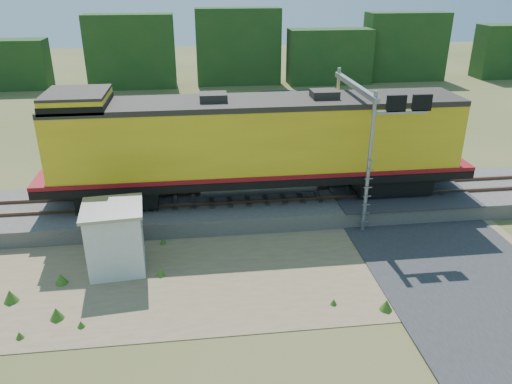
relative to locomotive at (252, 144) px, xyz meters
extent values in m
plane|color=#475123|center=(0.63, -6.00, -3.64)|extent=(140.00, 140.00, 0.00)
cube|color=slate|center=(0.63, 0.00, -3.24)|extent=(70.00, 5.00, 0.80)
cube|color=brown|center=(0.63, -0.72, -2.76)|extent=(70.00, 0.10, 0.16)
cube|color=brown|center=(0.63, 0.72, -2.76)|extent=(70.00, 0.10, 0.16)
cube|color=#8C7754|center=(-1.37, -5.50, -3.62)|extent=(26.00, 8.00, 0.03)
cube|color=#38383A|center=(7.63, 0.00, -2.81)|extent=(7.00, 5.20, 0.06)
cube|color=#38383A|center=(7.63, 16.00, -3.60)|extent=(7.00, 24.00, 0.08)
cube|color=#183C15|center=(0.63, 32.00, -0.39)|extent=(36.00, 3.00, 6.50)
cube|color=black|center=(-6.53, 0.00, -2.21)|extent=(3.79, 2.42, 0.95)
cube|color=black|center=(7.15, 0.00, -2.21)|extent=(3.79, 2.42, 0.95)
cube|color=black|center=(0.31, 0.00, -1.54)|extent=(21.05, 3.16, 0.38)
cylinder|color=gray|center=(0.31, 0.00, -2.05)|extent=(5.79, 1.26, 1.26)
cube|color=yellow|center=(0.31, 0.00, 0.28)|extent=(19.47, 3.05, 3.26)
cube|color=maroon|center=(0.31, 0.00, -1.23)|extent=(21.05, 3.21, 0.19)
cube|color=#28231E|center=(0.31, 0.00, 2.04)|extent=(19.47, 3.10, 0.25)
cube|color=yellow|center=(-7.90, 0.00, 2.28)|extent=(2.74, 3.05, 0.74)
cube|color=#28231E|center=(-7.90, 0.00, 2.69)|extent=(2.74, 3.10, 0.13)
cube|color=black|center=(-7.90, 0.00, 2.22)|extent=(2.79, 3.10, 0.37)
cube|color=maroon|center=(-9.48, 0.00, -0.09)|extent=(0.11, 2.10, 1.26)
cube|color=#28231E|center=(-1.80, 0.00, 2.28)|extent=(1.26, 1.05, 0.47)
cube|color=#28231E|center=(3.46, 0.00, 2.28)|extent=(1.26, 1.05, 0.47)
cube|color=silver|center=(-6.11, -4.66, -2.30)|extent=(2.34, 2.34, 2.69)
cube|color=gray|center=(-6.11, -4.66, -0.90)|extent=(2.57, 2.57, 0.13)
cylinder|color=gray|center=(4.93, -2.80, -0.29)|extent=(0.17, 0.17, 6.69)
cylinder|color=gray|center=(4.93, 2.80, -0.29)|extent=(0.17, 0.17, 6.69)
cube|color=gray|center=(4.93, 0.00, 2.67)|extent=(0.24, 6.20, 0.24)
cube|color=gray|center=(6.08, -2.80, 2.09)|extent=(2.48, 0.14, 0.14)
cube|color=black|center=(5.89, -2.80, 2.48)|extent=(0.86, 0.14, 0.72)
cube|color=black|center=(7.04, -2.80, 2.48)|extent=(0.86, 0.14, 0.72)
camera|label=1|loc=(-2.65, -22.89, 7.57)|focal=35.00mm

